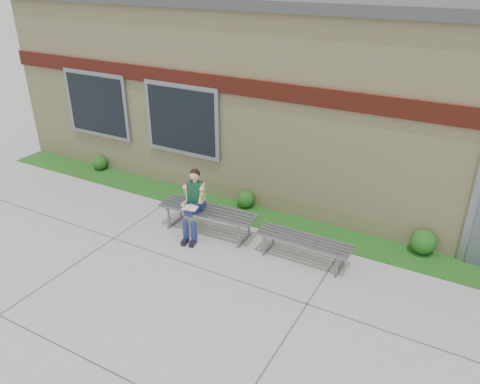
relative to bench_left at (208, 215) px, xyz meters
The scene contains 9 objects.
ground 2.24m from the bench_left, 46.51° to the right, with size 80.00×80.00×0.00m, color #9E9E99.
grass_strip 1.86m from the bench_left, 33.46° to the left, with size 16.00×0.80×0.02m, color #1A4713.
school_building 4.95m from the bench_left, 70.96° to the left, with size 16.20×6.22×4.20m.
bench_left is the anchor object (origin of this frame).
bench_right 2.00m from the bench_left, ahead, with size 1.71×0.48×0.44m.
girl 0.43m from the bench_left, 133.97° to the right, with size 0.50×0.78×1.34m.
shrub_west 4.26m from the bench_left, 162.88° to the left, with size 0.37×0.37×0.37m, color #1A4713.
shrub_mid 1.28m from the bench_left, 82.83° to the left, with size 0.38×0.38×0.38m, color #1A4713.
shrub_east 4.03m from the bench_left, 18.11° to the left, with size 0.46×0.46×0.46m, color #1A4713.
Camera 1 is at (2.87, -5.06, 4.84)m, focal length 35.00 mm.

